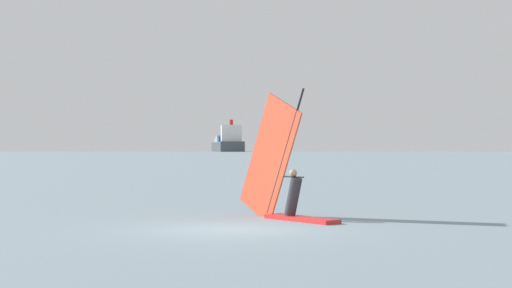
{
  "coord_description": "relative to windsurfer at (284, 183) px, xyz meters",
  "views": [
    {
      "loc": [
        -3.93,
        -18.84,
        1.97
      ],
      "look_at": [
        4.95,
        17.88,
        2.26
      ],
      "focal_mm": 54.47,
      "sensor_mm": 36.0,
      "label": 1
    }
  ],
  "objects": [
    {
      "name": "windsurfer",
      "position": [
        0.0,
        0.0,
        0.0
      ],
      "size": [
        1.95,
        3.94,
        3.88
      ],
      "rotation": [
        0.0,
        0.0,
        5.12
      ],
      "color": "red",
      "rests_on": "ground_plane"
    },
    {
      "name": "distant_headland",
      "position": [
        208.67,
        1481.64,
        21.55
      ],
      "size": [
        713.78,
        516.29,
        45.14
      ],
      "primitive_type": "cube",
      "rotation": [
        0.0,
        0.0,
        0.08
      ],
      "color": "#4C564C",
      "rests_on": "ground_plane"
    },
    {
      "name": "cargo_ship",
      "position": [
        175.15,
        873.96,
        7.41
      ],
      "size": [
        46.63,
        171.52,
        35.36
      ],
      "rotation": [
        0.0,
        0.0,
        1.45
      ],
      "color": "#3F444C",
      "rests_on": "ground_plane"
    },
    {
      "name": "ground_plane",
      "position": [
        -2.03,
        -2.39,
        -1.02
      ],
      "size": [
        4000.0,
        4000.0,
        0.0
      ],
      "primitive_type": "plane",
      "color": "gray"
    }
  ]
}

